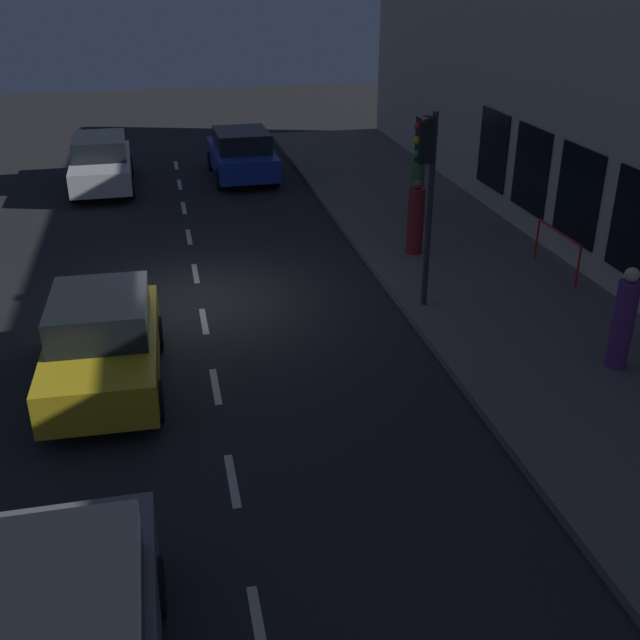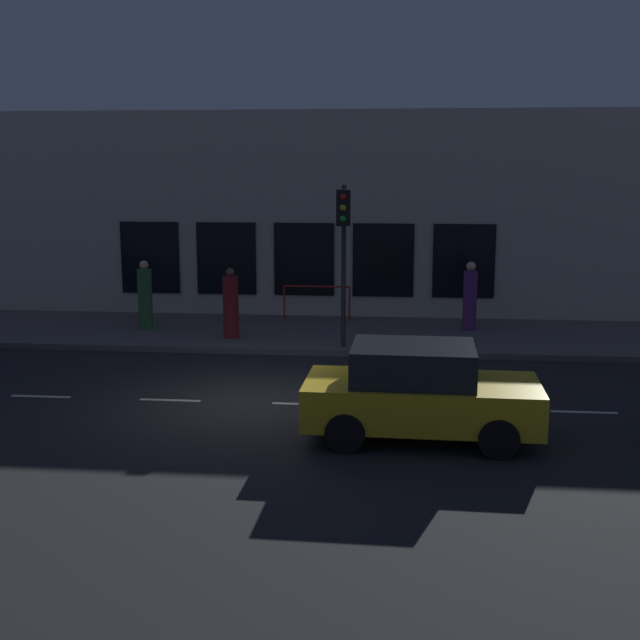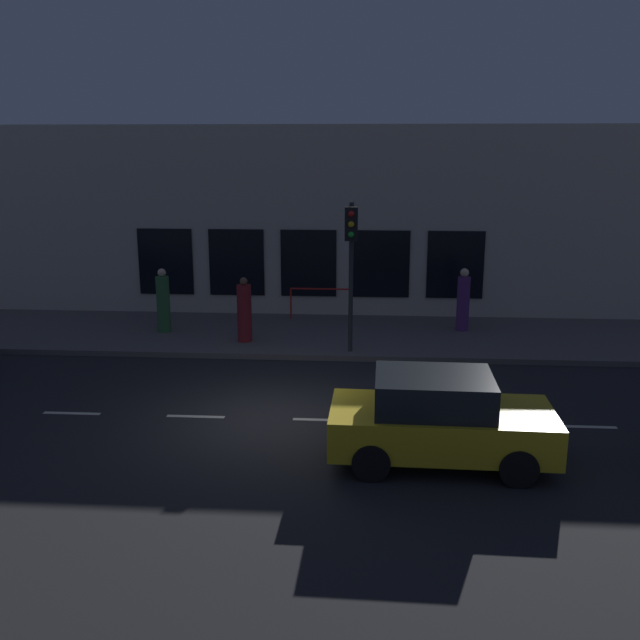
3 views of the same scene
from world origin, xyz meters
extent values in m
plane|color=#232326|center=(0.00, 0.00, 0.00)|extent=(60.00, 60.00, 0.00)
cube|color=#5B5654|center=(6.25, 0.00, 0.07)|extent=(4.50, 32.00, 0.15)
cube|color=beige|center=(8.80, 0.00, 3.00)|extent=(0.60, 32.00, 6.00)
cube|color=black|center=(8.47, -2.28, 1.80)|extent=(0.04, 1.74, 2.09)
cube|color=black|center=(8.47, 0.00, 1.80)|extent=(0.04, 1.74, 2.09)
cube|color=black|center=(8.47, 2.28, 1.80)|extent=(0.04, 1.74, 2.09)
cube|color=black|center=(8.47, 4.55, 1.80)|extent=(0.04, 1.74, 2.09)
cube|color=beige|center=(0.00, -8.80, 0.00)|extent=(0.12, 1.20, 0.01)
cube|color=beige|center=(0.00, -6.20, 0.00)|extent=(0.12, 1.20, 0.01)
cube|color=beige|center=(0.00, -3.60, 0.00)|extent=(0.12, 1.20, 0.01)
cube|color=beige|center=(0.00, -1.00, 0.00)|extent=(0.12, 1.20, 0.01)
cube|color=beige|center=(0.00, 1.60, 0.00)|extent=(0.12, 1.20, 0.01)
cube|color=beige|center=(0.00, 4.20, 0.00)|extent=(0.12, 1.20, 0.01)
cube|color=beige|center=(0.00, 6.80, 0.00)|extent=(0.12, 1.20, 0.01)
cube|color=beige|center=(0.00, 9.40, 0.00)|extent=(0.12, 1.20, 0.01)
cube|color=beige|center=(0.00, 12.00, 0.00)|extent=(0.12, 1.20, 0.01)
cylinder|color=#2D2D30|center=(4.45, -1.43, 2.08)|extent=(0.12, 0.12, 3.87)
cube|color=black|center=(4.26, -1.43, 3.50)|extent=(0.26, 0.32, 0.84)
sphere|color=red|center=(4.12, -1.43, 3.75)|extent=(0.15, 0.15, 0.15)
sphere|color=gold|center=(4.12, -1.43, 3.50)|extent=(0.15, 0.15, 0.15)
sphere|color=green|center=(4.12, -1.43, 3.24)|extent=(0.15, 0.15, 0.15)
cube|color=gold|center=(-1.77, -3.18, 0.63)|extent=(1.84, 3.87, 0.70)
cube|color=black|center=(-1.77, -3.03, 1.28)|extent=(1.59, 2.03, 0.60)
cylinder|color=black|center=(-0.97, -4.39, 0.32)|extent=(0.23, 0.64, 0.64)
cylinder|color=black|center=(-2.62, -4.35, 0.32)|extent=(0.23, 0.64, 0.64)
cylinder|color=black|center=(-0.92, -2.01, 0.32)|extent=(0.23, 0.64, 0.64)
cylinder|color=black|center=(-2.57, -1.97, 0.32)|extent=(0.23, 0.64, 0.64)
cube|color=#1E389E|center=(2.09, 9.85, 0.63)|extent=(1.98, 4.12, 0.70)
cube|color=black|center=(2.10, 9.69, 1.28)|extent=(1.71, 2.16, 0.60)
cylinder|color=black|center=(1.18, 11.10, 0.32)|extent=(0.23, 0.64, 0.64)
cylinder|color=black|center=(2.95, 11.14, 0.32)|extent=(0.23, 0.64, 0.64)
cylinder|color=black|center=(1.23, 8.57, 0.32)|extent=(0.23, 0.64, 0.64)
cylinder|color=black|center=(3.01, 8.61, 0.32)|extent=(0.23, 0.64, 0.64)
cube|color=silver|center=(-2.36, 9.57, 0.63)|extent=(1.88, 4.56, 0.70)
cube|color=black|center=(-2.36, 9.75, 1.28)|extent=(1.62, 2.39, 0.60)
cylinder|color=black|center=(-1.50, 8.19, 0.32)|extent=(0.23, 0.64, 0.64)
cylinder|color=black|center=(-3.15, 8.15, 0.32)|extent=(0.23, 0.64, 0.64)
cylinder|color=black|center=(-1.56, 10.99, 0.32)|extent=(0.23, 0.64, 0.64)
cylinder|color=black|center=(-3.22, 10.96, 0.32)|extent=(0.23, 0.64, 0.64)
cube|color=black|center=(-1.89, -9.49, 1.28)|extent=(1.57, 2.26, 0.60)
cylinder|color=black|center=(-1.06, -8.31, 0.32)|extent=(0.22, 0.64, 0.64)
cylinder|color=maroon|center=(5.23, 1.48, 0.93)|extent=(0.54, 0.54, 1.57)
sphere|color=brown|center=(5.23, 1.48, 1.82)|extent=(0.21, 0.21, 0.21)
cube|color=brown|center=(5.31, 1.53, 1.82)|extent=(0.06, 0.07, 0.06)
cylinder|color=#336B38|center=(6.10, 3.99, 0.95)|extent=(0.50, 0.50, 1.61)
sphere|color=beige|center=(6.10, 3.99, 1.87)|extent=(0.23, 0.23, 0.23)
cube|color=beige|center=(6.06, 3.89, 1.87)|extent=(0.08, 0.07, 0.07)
cylinder|color=#5B2D70|center=(6.82, -4.62, 0.94)|extent=(0.39, 0.39, 1.58)
sphere|color=beige|center=(6.82, -4.62, 1.85)|extent=(0.25, 0.25, 0.25)
cube|color=beige|center=(6.70, -4.63, 1.85)|extent=(0.05, 0.07, 0.07)
cylinder|color=red|center=(7.90, -1.36, 0.62)|extent=(0.05, 0.05, 0.95)
cylinder|color=red|center=(7.90, 0.50, 0.62)|extent=(0.05, 0.05, 0.95)
cylinder|color=red|center=(7.90, -0.43, 1.10)|extent=(0.05, 1.86, 0.05)
camera|label=1|loc=(-0.59, -14.64, 6.47)|focal=42.05mm
camera|label=2|loc=(-14.94, -2.82, 4.47)|focal=46.17mm
camera|label=3|loc=(-13.31, -1.87, 5.39)|focal=39.65mm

